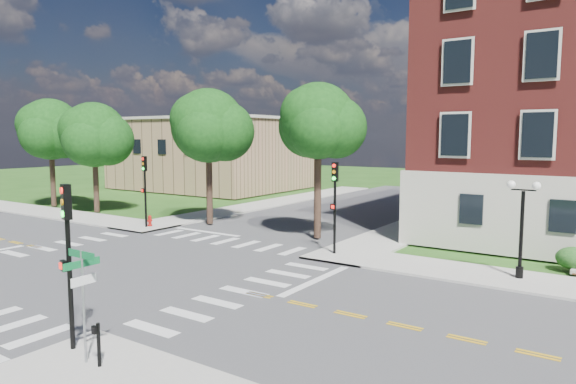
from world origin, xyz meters
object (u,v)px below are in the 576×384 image
Objects in this scene: twin_lamp_west at (522,223)px; street_sign_pole at (83,284)px; fire_hydrant at (150,221)px; traffic_signal_se at (68,245)px; push_button_post at (98,342)px; traffic_signal_nw at (145,182)px; traffic_signal_ne at (335,196)px.

twin_lamp_west is 1.36× the size of street_sign_pole.
twin_lamp_west is 23.53m from fire_hydrant.
push_button_post is at bearing -10.45° from traffic_signal_se.
traffic_signal_se is 20.43m from traffic_signal_nw.
traffic_signal_ne is 6.40× the size of fire_hydrant.
street_sign_pole is (0.71, -15.30, -0.88)m from traffic_signal_ne.
traffic_signal_se is 14.97m from traffic_signal_ne.
twin_lamp_west is 3.53× the size of push_button_post.
traffic_signal_ne reaches higher than push_button_post.
twin_lamp_west reaches higher than push_button_post.
traffic_signal_nw is at bearing 133.51° from traffic_signal_se.
traffic_signal_ne is 14.49m from traffic_signal_nw.
street_sign_pole is at bearing -16.46° from traffic_signal_se.
street_sign_pole is 2.58× the size of push_button_post.
street_sign_pole is (15.20, -15.15, -0.88)m from traffic_signal_nw.
fire_hydrant is at bearing 132.87° from traffic_signal_se.
traffic_signal_nw is at bearing -178.72° from twin_lamp_west.
twin_lamp_west is 17.54m from push_button_post.
street_sign_pole is 21.77m from fire_hydrant.
traffic_signal_ne is at bearing 94.57° from push_button_post.
traffic_signal_se is 20.85m from fire_hydrant.
street_sign_pole is at bearing -44.92° from traffic_signal_nw.
push_button_post is 1.60× the size of fire_hydrant.
twin_lamp_west is at bearing 62.25° from street_sign_pole.
push_button_post is at bearing 3.52° from street_sign_pole.
traffic_signal_nw is 21.48m from street_sign_pole.
traffic_signal_nw is at bearing 136.09° from push_button_post.
twin_lamp_west is at bearing 1.28° from traffic_signal_nw.
traffic_signal_se is at bearing 169.55° from push_button_post.
fire_hydrant is at bearing 134.46° from street_sign_pole.
street_sign_pole is (-8.25, -15.68, -0.21)m from twin_lamp_west.
fire_hydrant is at bearing 89.02° from traffic_signal_nw.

